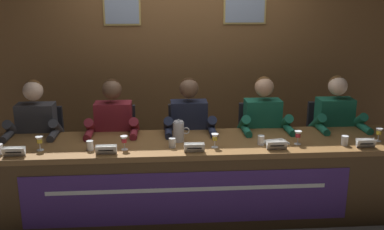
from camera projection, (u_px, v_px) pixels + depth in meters
The scene contains 30 objects.
ground_plane at pixel (192, 213), 4.28m from camera, with size 12.00×12.00×0.00m, color #70665B.
wall_back_panelled at pixel (184, 57), 5.19m from camera, with size 5.23×0.14×2.60m.
conference_table at pixel (193, 169), 4.03m from camera, with size 4.03×0.74×0.72m.
chair_far_left at pixel (43, 153), 4.59m from camera, with size 0.44×0.45×0.90m.
panelist_far_left at pixel (35, 134), 4.32m from camera, with size 0.51×0.48×1.23m.
nameplate_far_left at pixel (14, 152), 3.71m from camera, with size 0.18×0.06×0.08m.
juice_glass_far_left at pixel (39, 141), 3.84m from camera, with size 0.06×0.06×0.12m.
water_cup_far_left at pixel (0, 150), 3.77m from camera, with size 0.06×0.06×0.08m.
chair_left at pixel (116, 151), 4.64m from camera, with size 0.44×0.45×0.90m.
panelist_left at pixel (113, 132), 4.37m from camera, with size 0.51×0.48×1.23m.
nameplate_left at pixel (106, 150), 3.76m from camera, with size 0.18×0.06×0.08m.
juice_glass_left at pixel (124, 140), 3.85m from camera, with size 0.06×0.06×0.12m.
water_cup_left at pixel (90, 146), 3.85m from camera, with size 0.06×0.06×0.08m.
chair_center at pixel (188, 150), 4.69m from camera, with size 0.44×0.45×0.90m.
panelist_center at pixel (189, 130), 4.42m from camera, with size 0.51×0.48×1.23m.
nameplate_center at pixel (194, 148), 3.81m from camera, with size 0.17×0.06×0.08m.
juice_glass_center at pixel (215, 138), 3.91m from camera, with size 0.06×0.06×0.12m.
water_cup_center at pixel (172, 143), 3.92m from camera, with size 0.06×0.06×0.08m.
chair_right at pixel (258, 148), 4.74m from camera, with size 0.44×0.45×0.90m.
panelist_right at pixel (264, 129), 4.47m from camera, with size 0.51×0.48×1.23m.
nameplate_right at pixel (277, 145), 3.87m from camera, with size 0.17×0.06×0.08m.
juice_glass_right at pixel (298, 135), 3.99m from camera, with size 0.06×0.06×0.12m.
water_cup_right at pixel (261, 141), 3.99m from camera, with size 0.06×0.06×0.08m.
chair_far_right at pixel (327, 146), 4.79m from camera, with size 0.44×0.45×0.90m.
panelist_far_right at pixel (337, 127), 4.53m from camera, with size 0.51×0.48×1.23m.
nameplate_far_right at pixel (366, 143), 3.92m from camera, with size 0.17×0.06×0.08m.
juice_glass_far_right at pixel (379, 132), 4.06m from camera, with size 0.06×0.06×0.12m.
water_cup_far_right at pixel (345, 141), 3.98m from camera, with size 0.06×0.06×0.08m.
water_pitcher_central at pixel (179, 131), 4.06m from camera, with size 0.15×0.10×0.21m.
document_stack_right at pixel (276, 142), 4.04m from camera, with size 0.24×0.19×0.01m.
Camera 1 is at (-0.28, -3.85, 2.08)m, focal length 41.87 mm.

